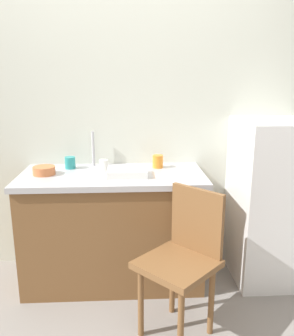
# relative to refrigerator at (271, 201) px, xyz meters

# --- Properties ---
(ground_plane) EXTENTS (8.00, 8.00, 0.00)m
(ground_plane) POSITION_rel_refrigerator_xyz_m (-1.11, -0.65, -0.61)
(ground_plane) COLOR gray
(back_wall) EXTENTS (4.80, 0.10, 2.50)m
(back_wall) POSITION_rel_refrigerator_xyz_m (-1.11, 0.35, 0.64)
(back_wall) COLOR silver
(back_wall) RESTS_ON ground_plane
(cabinet_base) EXTENTS (1.29, 0.60, 0.81)m
(cabinet_base) POSITION_rel_refrigerator_xyz_m (-1.19, 0.00, -0.21)
(cabinet_base) COLOR brown
(cabinet_base) RESTS_ON ground_plane
(countertop) EXTENTS (1.33, 0.64, 0.04)m
(countertop) POSITION_rel_refrigerator_xyz_m (-1.19, 0.00, 0.21)
(countertop) COLOR #B7B7BC
(countertop) RESTS_ON cabinet_base
(faucet) EXTENTS (0.02, 0.02, 0.27)m
(faucet) POSITION_rel_refrigerator_xyz_m (-1.35, 0.25, 0.37)
(faucet) COLOR #B7B7BC
(faucet) RESTS_ON countertop
(refrigerator) EXTENTS (0.54, 0.61, 1.23)m
(refrigerator) POSITION_rel_refrigerator_xyz_m (0.00, 0.00, 0.00)
(refrigerator) COLOR white
(refrigerator) RESTS_ON ground_plane
(chair) EXTENTS (0.57, 0.57, 0.89)m
(chair) POSITION_rel_refrigerator_xyz_m (-0.76, -0.61, -0.11)
(chair) COLOR brown
(chair) RESTS_ON ground_plane
(dish_tray) EXTENTS (0.28, 0.20, 0.05)m
(dish_tray) POSITION_rel_refrigerator_xyz_m (-1.08, -0.07, 0.26)
(dish_tray) COLOR white
(dish_tray) RESTS_ON countertop
(terracotta_bowl) EXTENTS (0.16, 0.16, 0.06)m
(terracotta_bowl) POSITION_rel_refrigerator_xyz_m (-1.68, 0.00, 0.26)
(terracotta_bowl) COLOR #C67042
(terracotta_bowl) RESTS_ON countertop
(cup_teal) EXTENTS (0.08, 0.08, 0.09)m
(cup_teal) POSITION_rel_refrigerator_xyz_m (-1.52, 0.17, 0.28)
(cup_teal) COLOR teal
(cup_teal) RESTS_ON countertop
(cup_orange) EXTENTS (0.08, 0.08, 0.10)m
(cup_orange) POSITION_rel_refrigerator_xyz_m (-0.85, 0.15, 0.28)
(cup_orange) COLOR orange
(cup_orange) RESTS_ON countertop
(cup_white) EXTENTS (0.06, 0.06, 0.08)m
(cup_white) POSITION_rel_refrigerator_xyz_m (-1.26, 0.08, 0.28)
(cup_white) COLOR white
(cup_white) RESTS_ON countertop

